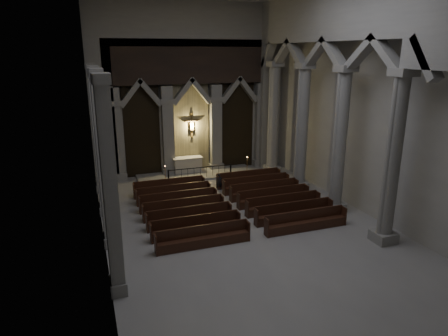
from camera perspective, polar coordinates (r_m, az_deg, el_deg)
name	(u,v)px	position (r m, az deg, el deg)	size (l,w,h in m)	color
room	(260,77)	(17.85, 5.10, 12.77)	(24.00, 24.10, 12.00)	#9D9A94
sanctuary_wall	(191,82)	(28.79, -4.69, 12.15)	(14.00, 0.77, 12.00)	gray
right_arcade	(348,69)	(21.79, 17.26, 13.35)	(1.00, 24.00, 12.00)	gray
left_pilasters	(101,154)	(20.30, -17.15, 1.97)	(0.60, 13.00, 8.03)	gray
sanctuary_step	(197,174)	(29.12, -3.92, -0.92)	(8.50, 2.60, 0.15)	gray
altar	(188,164)	(29.41, -5.23, 0.50)	(2.17, 0.87, 1.10)	beige
altar_rail	(200,171)	(28.07, -3.40, -0.44)	(4.64, 0.09, 0.91)	black
candle_stand_left	(166,181)	(26.96, -8.35, -1.79)	(0.24, 0.24, 1.42)	#B58037
candle_stand_right	(247,171)	(28.91, 3.30, -0.38)	(0.24, 0.24, 1.44)	#B58037
pews	(230,205)	(22.73, 0.89, -5.27)	(9.88, 7.90, 1.00)	black
worshipper	(219,182)	(25.90, -0.68, -1.98)	(0.40, 0.26, 1.11)	black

